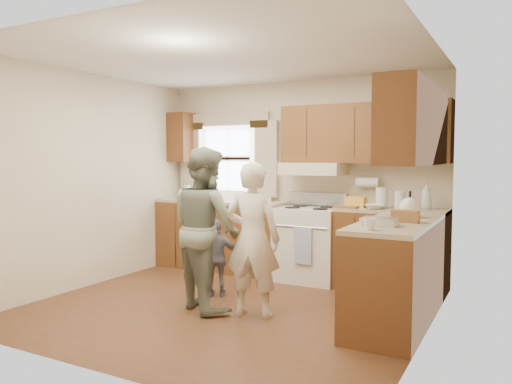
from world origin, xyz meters
The scene contains 6 objects.
room centered at (0.00, 0.00, 1.25)m, with size 3.80×3.80×3.80m.
kitchen_fixtures centered at (0.62, 1.08, 0.84)m, with size 3.80×2.25×2.15m.
stove centered at (0.30, 1.44, 0.47)m, with size 0.76×0.67×1.07m.
woman_left centered at (0.34, -0.12, 0.74)m, with size 0.54×0.35×1.48m, color silver.
woman_right centered at (-0.19, -0.12, 0.81)m, with size 0.79×0.61×1.62m, color #2D452E.
child centered at (-0.32, 0.29, 0.42)m, with size 0.50×0.21×0.84m, color gray.
Camera 1 is at (2.60, -4.24, 1.52)m, focal length 35.00 mm.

